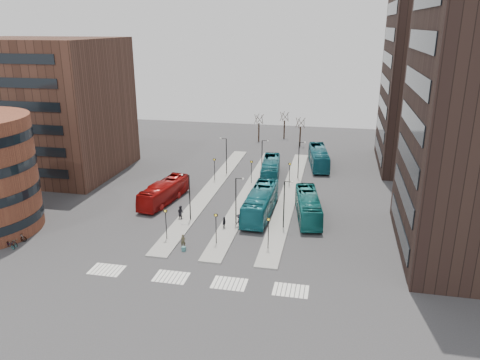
% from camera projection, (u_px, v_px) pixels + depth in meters
% --- Properties ---
extents(ground, '(160.00, 160.00, 0.00)m').
position_uv_depth(ground, '(166.00, 300.00, 42.90)').
color(ground, '#2D2D30').
rests_on(ground, ground).
extents(island_left, '(2.50, 45.00, 0.15)m').
position_uv_depth(island_left, '(211.00, 189.00, 71.50)').
color(island_left, gray).
rests_on(island_left, ground).
extents(island_mid, '(2.50, 45.00, 0.15)m').
position_uv_depth(island_mid, '(249.00, 192.00, 70.33)').
color(island_mid, gray).
rests_on(island_mid, ground).
extents(island_right, '(2.50, 45.00, 0.15)m').
position_uv_depth(island_right, '(289.00, 195.00, 69.16)').
color(island_right, gray).
rests_on(island_right, ground).
extents(suitcase, '(0.44, 0.36, 0.52)m').
position_uv_depth(suitcase, '(184.00, 249.00, 52.06)').
color(suitcase, '#231D9F').
rests_on(suitcase, ground).
extents(red_bus, '(4.16, 11.20, 3.05)m').
position_uv_depth(red_bus, '(164.00, 192.00, 66.01)').
color(red_bus, '#970D0B').
rests_on(red_bus, ground).
extents(teal_bus_a, '(3.17, 12.57, 3.48)m').
position_uv_depth(teal_bus_a, '(260.00, 202.00, 61.60)').
color(teal_bus_a, '#166571').
rests_on(teal_bus_a, ground).
extents(teal_bus_b, '(3.67, 11.54, 3.16)m').
position_uv_depth(teal_bus_b, '(271.00, 169.00, 76.32)').
color(teal_bus_b, '#15606C').
rests_on(teal_bus_b, ground).
extents(teal_bus_c, '(4.39, 11.65, 3.17)m').
position_uv_depth(teal_bus_c, '(308.00, 206.00, 60.80)').
color(teal_bus_c, '#146463').
rests_on(teal_bus_c, ground).
extents(teal_bus_d, '(4.40, 12.24, 3.34)m').
position_uv_depth(teal_bus_d, '(319.00, 157.00, 82.66)').
color(teal_bus_d, '#155A69').
rests_on(teal_bus_d, ground).
extents(traveller, '(0.66, 0.53, 1.59)m').
position_uv_depth(traveller, '(183.00, 241.00, 52.73)').
color(traveller, '#443E29').
rests_on(traveller, ground).
extents(commuter_a, '(1.12, 1.03, 1.87)m').
position_uv_depth(commuter_a, '(181.00, 212.00, 60.39)').
color(commuter_a, black).
rests_on(commuter_a, ground).
extents(commuter_b, '(0.47, 0.97, 1.60)m').
position_uv_depth(commuter_b, '(224.00, 223.00, 57.54)').
color(commuter_b, black).
rests_on(commuter_b, ground).
extents(commuter_c, '(0.92, 1.24, 1.72)m').
position_uv_depth(commuter_c, '(239.00, 221.00, 58.02)').
color(commuter_c, black).
rests_on(commuter_c, ground).
extents(bicycle_near, '(1.98, 1.21, 0.98)m').
position_uv_depth(bicycle_near, '(10.00, 244.00, 52.70)').
color(bicycle_near, gray).
rests_on(bicycle_near, ground).
extents(bicycle_mid, '(1.88, 0.93, 1.09)m').
position_uv_depth(bicycle_mid, '(19.00, 238.00, 54.15)').
color(bicycle_mid, gray).
rests_on(bicycle_mid, ground).
extents(bicycle_far, '(1.68, 1.08, 0.83)m').
position_uv_depth(bicycle_far, '(13.00, 242.00, 53.27)').
color(bicycle_far, gray).
rests_on(bicycle_far, ground).
extents(crosswalk_stripes, '(22.35, 2.40, 0.01)m').
position_uv_depth(crosswalk_stripes, '(197.00, 280.00, 46.27)').
color(crosswalk_stripes, silver).
rests_on(crosswalk_stripes, ground).
extents(office_block, '(25.00, 20.12, 22.00)m').
position_uv_depth(office_block, '(41.00, 107.00, 77.59)').
color(office_block, '#492C21').
rests_on(office_block, ground).
extents(tower_far, '(20.12, 20.00, 30.00)m').
position_uv_depth(tower_far, '(447.00, 81.00, 78.32)').
color(tower_far, black).
rests_on(tower_far, ground).
extents(sign_poles, '(12.45, 22.12, 3.65)m').
position_uv_depth(sign_poles, '(237.00, 193.00, 63.17)').
color(sign_poles, black).
rests_on(sign_poles, ground).
extents(lamp_posts, '(14.04, 20.24, 6.12)m').
position_uv_depth(lamp_posts, '(251.00, 174.00, 67.24)').
color(lamp_posts, black).
rests_on(lamp_posts, ground).
extents(bare_trees, '(10.97, 8.14, 5.90)m').
position_uv_depth(bare_trees, '(281.00, 129.00, 99.69)').
color(bare_trees, black).
rests_on(bare_trees, ground).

